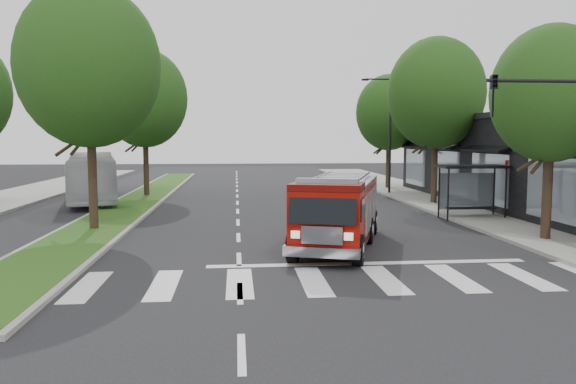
% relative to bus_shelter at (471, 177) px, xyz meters
% --- Properties ---
extents(ground, '(140.00, 140.00, 0.00)m').
position_rel_bus_shelter_xyz_m(ground, '(-11.20, -8.15, -2.04)').
color(ground, black).
rests_on(ground, ground).
extents(sidewalk_right, '(5.00, 80.00, 0.15)m').
position_rel_bus_shelter_xyz_m(sidewalk_right, '(1.30, 1.85, -1.96)').
color(sidewalk_right, gray).
rests_on(sidewalk_right, ground).
extents(median, '(3.00, 50.00, 0.15)m').
position_rel_bus_shelter_xyz_m(median, '(-17.20, 9.85, -1.96)').
color(median, gray).
rests_on(median, ground).
extents(storefront_row, '(8.00, 30.00, 5.00)m').
position_rel_bus_shelter_xyz_m(storefront_row, '(5.80, 1.85, 0.46)').
color(storefront_row, black).
rests_on(storefront_row, ground).
extents(bus_shelter, '(3.20, 1.60, 2.61)m').
position_rel_bus_shelter_xyz_m(bus_shelter, '(0.00, 0.00, 0.00)').
color(bus_shelter, black).
rests_on(bus_shelter, ground).
extents(tree_right_near, '(4.40, 4.40, 8.05)m').
position_rel_bus_shelter_xyz_m(tree_right_near, '(0.30, -6.15, 3.47)').
color(tree_right_near, black).
rests_on(tree_right_near, ground).
extents(tree_right_mid, '(5.60, 5.60, 9.72)m').
position_rel_bus_shelter_xyz_m(tree_right_mid, '(0.30, 5.85, 4.45)').
color(tree_right_mid, black).
rests_on(tree_right_mid, ground).
extents(tree_right_far, '(5.00, 5.00, 8.73)m').
position_rel_bus_shelter_xyz_m(tree_right_far, '(0.30, 15.85, 3.80)').
color(tree_right_far, black).
rests_on(tree_right_far, ground).
extents(tree_median_near, '(5.80, 5.80, 10.16)m').
position_rel_bus_shelter_xyz_m(tree_median_near, '(-17.20, -2.15, 4.77)').
color(tree_median_near, black).
rests_on(tree_median_near, ground).
extents(tree_median_far, '(5.60, 5.60, 9.72)m').
position_rel_bus_shelter_xyz_m(tree_median_far, '(-17.20, 11.85, 4.45)').
color(tree_median_far, black).
rests_on(tree_median_far, ground).
extents(streetlight_right_far, '(2.11, 0.20, 8.00)m').
position_rel_bus_shelter_xyz_m(streetlight_right_far, '(-0.85, 11.85, 2.44)').
color(streetlight_right_far, black).
rests_on(streetlight_right_far, ground).
extents(fire_engine, '(4.53, 7.96, 2.65)m').
position_rel_bus_shelter_xyz_m(fire_engine, '(-7.62, -6.28, -0.77)').
color(fire_engine, '#560804').
rests_on(fire_engine, ground).
extents(city_bus, '(4.99, 11.25, 3.05)m').
position_rel_bus_shelter_xyz_m(city_bus, '(-20.04, 9.33, -0.51)').
color(city_bus, silver).
rests_on(city_bus, ground).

